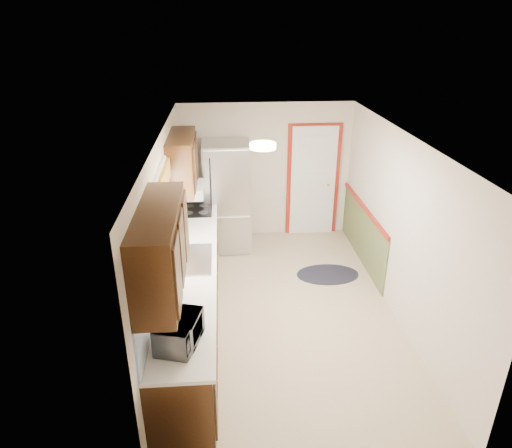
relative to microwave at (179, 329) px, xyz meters
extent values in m
cube|color=tan|center=(1.20, 1.81, -1.11)|extent=(3.20, 5.20, 0.12)
cube|color=white|center=(1.20, 1.81, 1.29)|extent=(3.20, 5.20, 0.12)
cube|color=beige|center=(1.20, 4.31, 0.09)|extent=(3.20, 0.10, 2.40)
cube|color=beige|center=(1.20, -0.69, 0.09)|extent=(3.20, 0.10, 2.40)
cube|color=beige|center=(-0.30, 1.81, 0.09)|extent=(0.10, 5.20, 2.40)
cube|color=beige|center=(2.70, 1.81, 0.09)|extent=(0.10, 5.20, 2.40)
cube|color=#321B0B|center=(0.00, 1.51, -0.66)|extent=(0.60, 4.00, 0.90)
cube|color=white|center=(0.01, 1.51, -0.19)|extent=(0.63, 4.00, 0.04)
cube|color=#5F9CE8|center=(-0.29, 1.51, 0.11)|extent=(0.02, 4.00, 0.55)
cube|color=#321B0B|center=(-0.12, 0.21, 0.72)|extent=(0.35, 1.40, 0.75)
cube|color=#321B0B|center=(-0.12, 2.91, 0.72)|extent=(0.35, 1.20, 0.75)
cube|color=white|center=(-0.29, 1.61, 0.51)|extent=(0.02, 1.00, 0.90)
cube|color=#C56125|center=(-0.24, 1.61, 0.86)|extent=(0.05, 1.12, 0.24)
cube|color=#B7B7BC|center=(0.01, 1.61, -0.16)|extent=(0.52, 0.82, 0.02)
cube|color=white|center=(-0.07, 2.96, 0.27)|extent=(0.45, 0.60, 0.15)
cube|color=maroon|center=(2.05, 4.28, -0.11)|extent=(0.94, 0.05, 2.08)
cube|color=white|center=(2.05, 4.25, -0.11)|extent=(0.80, 0.04, 2.00)
cube|color=#4F5932|center=(2.69, 3.16, -0.66)|extent=(0.02, 2.30, 0.90)
cube|color=maroon|center=(2.67, 3.16, -0.19)|extent=(0.04, 2.30, 0.06)
cylinder|color=#FFD88C|center=(0.90, 1.61, 1.25)|extent=(0.30, 0.30, 0.06)
imported|color=white|center=(0.00, 0.00, 0.00)|extent=(0.39, 0.55, 0.33)
cube|color=#B7B7BC|center=(0.50, 3.81, -0.18)|extent=(0.78, 0.73, 1.86)
cylinder|color=black|center=(0.24, 3.40, -0.27)|extent=(0.02, 0.02, 1.30)
ellipsoid|color=black|center=(2.03, 2.69, -1.10)|extent=(0.98, 0.64, 0.01)
cube|color=black|center=(0.01, 3.21, -0.16)|extent=(0.49, 0.59, 0.02)
camera|label=1|loc=(0.44, -3.40, 2.55)|focal=32.00mm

